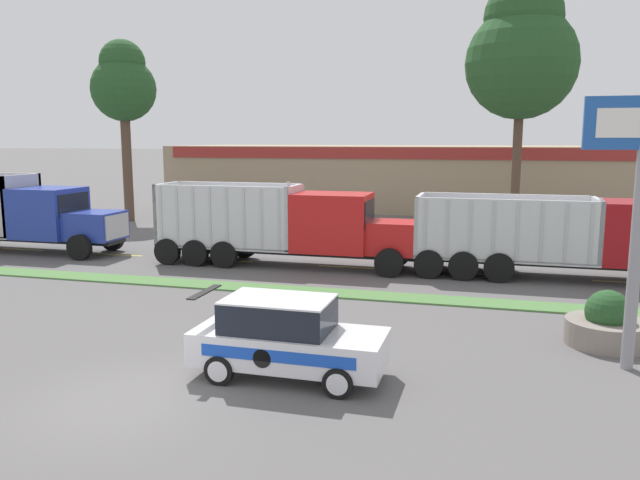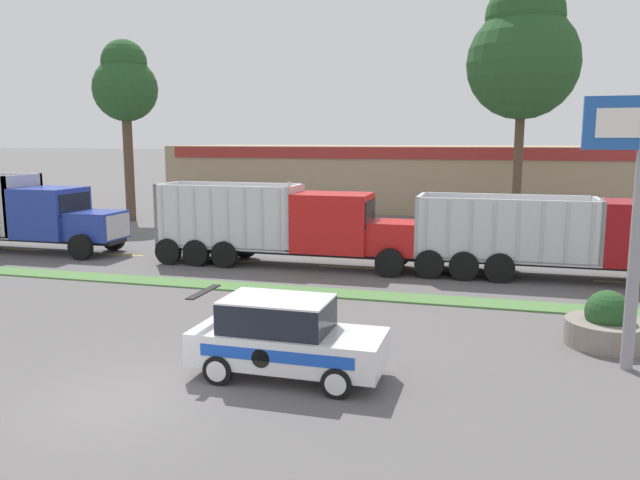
% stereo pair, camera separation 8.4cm
% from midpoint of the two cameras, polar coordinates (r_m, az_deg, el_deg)
% --- Properties ---
extents(ground_plane, '(600.00, 600.00, 0.00)m').
position_cam_midpoint_polar(ground_plane, '(13.73, -17.50, -13.99)').
color(ground_plane, '#5B5959').
extents(grass_verge, '(120.00, 1.20, 0.06)m').
position_cam_midpoint_polar(grass_verge, '(22.22, -3.69, -4.56)').
color(grass_verge, '#517F42').
rests_on(grass_verge, ground_plane).
extents(centre_line_2, '(2.40, 0.14, 0.01)m').
position_cam_midpoint_polar(centre_line_2, '(33.66, -25.67, -0.78)').
color(centre_line_2, yellow).
rests_on(centre_line_2, ground_plane).
extents(centre_line_3, '(2.40, 0.14, 0.01)m').
position_cam_midpoint_polar(centre_line_3, '(30.43, -17.94, -1.29)').
color(centre_line_3, yellow).
rests_on(centre_line_3, ground_plane).
extents(centre_line_4, '(2.40, 0.14, 0.01)m').
position_cam_midpoint_polar(centre_line_4, '(27.87, -8.58, -1.87)').
color(centre_line_4, yellow).
rests_on(centre_line_4, ground_plane).
extents(centre_line_5, '(2.40, 0.14, 0.01)m').
position_cam_midpoint_polar(centre_line_5, '(26.20, 2.31, -2.48)').
color(centre_line_5, yellow).
rests_on(centre_line_5, ground_plane).
extents(centre_line_6, '(2.40, 0.14, 0.01)m').
position_cam_midpoint_polar(centre_line_6, '(25.58, 14.20, -3.05)').
color(centre_line_6, yellow).
rests_on(centre_line_6, ground_plane).
extents(centre_line_7, '(2.40, 0.14, 0.01)m').
position_cam_midpoint_polar(centre_line_7, '(26.08, 26.16, -3.49)').
color(centre_line_7, yellow).
rests_on(centre_line_7, ground_plane).
extents(dump_truck_lead, '(11.21, 2.57, 3.61)m').
position_cam_midpoint_polar(dump_truck_lead, '(26.04, -1.46, 1.10)').
color(dump_truck_lead, black).
rests_on(dump_truck_lead, ground_plane).
extents(dump_truck_mid, '(11.82, 2.85, 3.22)m').
position_cam_midpoint_polar(dump_truck_mid, '(25.65, 24.27, -0.03)').
color(dump_truck_mid, black).
rests_on(dump_truck_mid, ground_plane).
extents(dump_truck_trail, '(12.00, 2.81, 3.66)m').
position_cam_midpoint_polar(dump_truck_trail, '(32.86, -25.61, 1.89)').
color(dump_truck_trail, black).
rests_on(dump_truck_trail, ground_plane).
extents(rally_car, '(4.33, 1.95, 1.84)m').
position_cam_midpoint_polar(rally_car, '(14.17, -3.29, -8.87)').
color(rally_car, white).
rests_on(rally_car, ground_plane).
extents(stone_planter, '(2.08, 2.08, 1.46)m').
position_cam_midpoint_polar(stone_planter, '(17.98, 24.63, -7.11)').
color(stone_planter, gray).
rests_on(stone_planter, ground_plane).
extents(store_building_backdrop, '(36.26, 12.10, 4.79)m').
position_cam_midpoint_polar(store_building_backdrop, '(49.87, 8.06, 5.77)').
color(store_building_backdrop, '#9E896B').
rests_on(store_building_backdrop, ground_plane).
extents(tree_behind_left, '(6.07, 6.07, 13.95)m').
position_cam_midpoint_polar(tree_behind_left, '(37.06, 17.92, 16.02)').
color(tree_behind_left, brown).
rests_on(tree_behind_left, ground_plane).
extents(tree_behind_centre, '(4.08, 4.08, 11.53)m').
position_cam_midpoint_polar(tree_behind_centre, '(42.67, -17.60, 13.39)').
color(tree_behind_centre, brown).
rests_on(tree_behind_centre, ground_plane).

